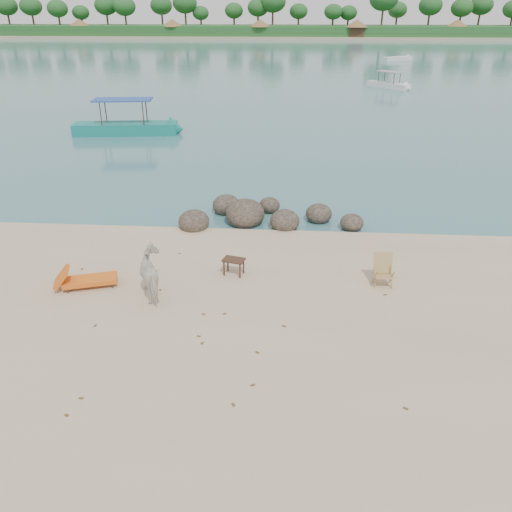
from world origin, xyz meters
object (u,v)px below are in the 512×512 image
at_px(side_table, 234,268).
at_px(boat_near, 123,105).
at_px(lounge_chair, 90,278).
at_px(cow, 154,275).
at_px(boulders, 256,216).
at_px(deck_chair, 384,273).

distance_m(side_table, boat_near, 19.50).
bearing_deg(lounge_chair, cow, -27.96).
height_order(cow, boat_near, boat_near).
xyz_separation_m(boulders, boat_near, (-8.86, 13.38, 1.47)).
distance_m(deck_chair, boat_near, 21.85).
xyz_separation_m(side_table, deck_chair, (4.07, -0.33, 0.18)).
bearing_deg(boat_near, boulders, -63.72).
xyz_separation_m(boulders, lounge_chair, (-4.12, -5.03, 0.07)).
bearing_deg(side_table, boulders, 100.04).
height_order(side_table, deck_chair, deck_chair).
relative_size(boulders, side_table, 10.72).
relative_size(side_table, lounge_chair, 0.34).
height_order(boulders, cow, cow).
bearing_deg(boat_near, cow, -77.81).
xyz_separation_m(side_table, lounge_chair, (-3.78, -0.93, 0.02)).
distance_m(boulders, boat_near, 16.12).
bearing_deg(deck_chair, lounge_chair, -178.57).
xyz_separation_m(cow, boat_near, (-6.60, 18.75, 1.05)).
bearing_deg(side_table, deck_chair, 10.12).
bearing_deg(deck_chair, cow, -174.08).
xyz_separation_m(side_table, boat_near, (-8.52, 17.48, 1.43)).
bearing_deg(cow, lounge_chair, -38.56).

